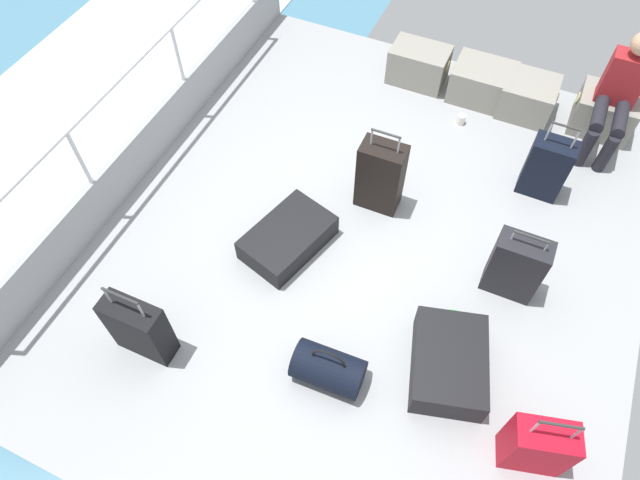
# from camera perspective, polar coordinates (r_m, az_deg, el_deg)

# --- Properties ---
(ground_plane) EXTENTS (4.40, 5.20, 0.06)m
(ground_plane) POSITION_cam_1_polar(r_m,az_deg,el_deg) (4.78, 5.00, -0.20)
(ground_plane) COLOR #939699
(gunwale_port) EXTENTS (0.06, 5.20, 0.45)m
(gunwale_port) POSITION_cam_1_polar(r_m,az_deg,el_deg) (5.36, -17.16, 9.22)
(gunwale_port) COLOR #939699
(gunwale_port) RESTS_ON ground_plane
(railing_port) EXTENTS (0.04, 4.20, 1.02)m
(railing_port) POSITION_cam_1_polar(r_m,az_deg,el_deg) (5.00, -18.75, 13.62)
(railing_port) COLOR silver
(railing_port) RESTS_ON ground_plane
(sea_wake) EXTENTS (12.00, 12.00, 0.01)m
(sea_wake) POSITION_cam_1_polar(r_m,az_deg,el_deg) (6.60, -26.08, 8.88)
(sea_wake) COLOR teal
(sea_wake) RESTS_ON ground_plane
(cargo_crate_0) EXTENTS (0.61, 0.38, 0.38)m
(cargo_crate_0) POSITION_cam_1_polar(r_m,az_deg,el_deg) (6.12, 10.01, 17.17)
(cargo_crate_0) COLOR gray
(cargo_crate_0) RESTS_ON ground_plane
(cargo_crate_1) EXTENTS (0.63, 0.47, 0.36)m
(cargo_crate_1) POSITION_cam_1_polar(r_m,az_deg,el_deg) (6.06, 16.18, 15.17)
(cargo_crate_1) COLOR gray
(cargo_crate_1) RESTS_ON ground_plane
(cargo_crate_2) EXTENTS (0.53, 0.47, 0.36)m
(cargo_crate_2) POSITION_cam_1_polar(r_m,az_deg,el_deg) (6.03, 20.42, 13.50)
(cargo_crate_2) COLOR gray
(cargo_crate_2) RESTS_ON ground_plane
(cargo_crate_3) EXTENTS (0.57, 0.44, 0.39)m
(cargo_crate_3) POSITION_cam_1_polar(r_m,az_deg,el_deg) (6.12, 27.00, 11.52)
(cargo_crate_3) COLOR gray
(cargo_crate_3) RESTS_ON ground_plane
(passenger_seated) EXTENTS (0.34, 0.66, 1.09)m
(passenger_seated) POSITION_cam_1_polar(r_m,az_deg,el_deg) (5.75, 28.20, 13.07)
(passenger_seated) COLOR maroon
(passenger_seated) RESTS_ON ground_plane
(suitcase_0) EXTENTS (0.66, 0.85, 0.21)m
(suitcase_0) POSITION_cam_1_polar(r_m,az_deg,el_deg) (4.62, -3.28, 0.23)
(suitcase_0) COLOR black
(suitcase_0) RESTS_ON ground_plane
(suitcase_1) EXTENTS (0.35, 0.23, 0.78)m
(suitcase_1) POSITION_cam_1_polar(r_m,az_deg,el_deg) (5.23, 22.06, 6.86)
(suitcase_1) COLOR black
(suitcase_1) RESTS_ON ground_plane
(suitcase_2) EXTENTS (0.68, 0.82, 0.26)m
(suitcase_2) POSITION_cam_1_polar(r_m,az_deg,el_deg) (4.16, 12.98, -12.12)
(suitcase_2) COLOR black
(suitcase_2) RESTS_ON ground_plane
(suitcase_3) EXTENTS (0.44, 0.20, 0.77)m
(suitcase_3) POSITION_cam_1_polar(r_m,az_deg,el_deg) (4.19, -17.95, -8.54)
(suitcase_3) COLOR black
(suitcase_3) RESTS_ON ground_plane
(suitcase_4) EXTENTS (0.38, 0.24, 0.84)m
(suitcase_4) POSITION_cam_1_polar(r_m,az_deg,el_deg) (4.75, 6.17, 6.46)
(suitcase_4) COLOR black
(suitcase_4) RESTS_ON ground_plane
(suitcase_5) EXTENTS (0.43, 0.30, 0.70)m
(suitcase_5) POSITION_cam_1_polar(r_m,az_deg,el_deg) (3.99, 21.27, -18.95)
(suitcase_5) COLOR #B70C1E
(suitcase_5) RESTS_ON ground_plane
(suitcase_6) EXTENTS (0.39, 0.22, 0.70)m
(suitcase_6) POSITION_cam_1_polar(r_m,az_deg,el_deg) (4.49, 19.33, -2.56)
(suitcase_6) COLOR black
(suitcase_6) RESTS_ON ground_plane
(duffel_bag) EXTENTS (0.51, 0.31, 0.42)m
(duffel_bag) POSITION_cam_1_polar(r_m,az_deg,el_deg) (4.03, 0.85, -12.97)
(duffel_bag) COLOR black
(duffel_bag) RESTS_ON ground_plane
(paper_cup) EXTENTS (0.08, 0.08, 0.10)m
(paper_cup) POSITION_cam_1_polar(r_m,az_deg,el_deg) (5.80, 14.18, 11.84)
(paper_cup) COLOR white
(paper_cup) RESTS_ON ground_plane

